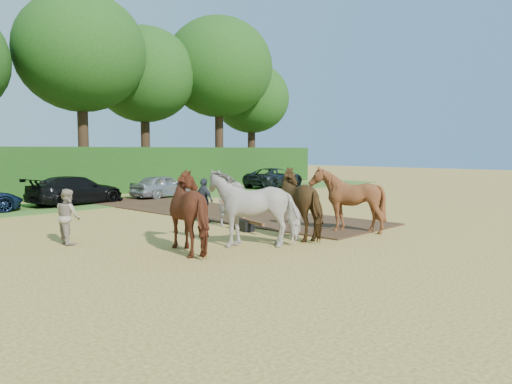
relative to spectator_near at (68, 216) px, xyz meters
name	(u,v)px	position (x,y,z in m)	size (l,w,h in m)	color
ground	(313,232)	(6.74, -4.13, -0.84)	(120.00, 120.00, 0.00)	gold
earth_strip	(210,211)	(8.24, 2.87, -0.81)	(4.50, 17.00, 0.05)	#472D1C
grass_verge	(102,202)	(6.74, 9.87, -0.82)	(50.00, 5.00, 0.03)	#38601E
hedgerow	(62,172)	(6.74, 14.37, 0.66)	(46.00, 1.60, 3.00)	#14380F
spectator_near	(68,216)	(0.00, 0.00, 0.00)	(0.81, 0.63, 1.68)	beige
spectator_far	(204,201)	(5.69, 0.34, 0.03)	(1.02, 0.42, 1.73)	#2A2D38
plough_team	(279,205)	(4.78, -4.24, 0.29)	(7.86, 5.66, 2.27)	maroon
parked_cars	(114,188)	(7.56, 10.03, -0.13)	(34.73, 3.16, 1.48)	#AFB0B6
treeline	(6,47)	(5.05, 17.55, 8.13)	(48.70, 10.60, 14.21)	#382616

